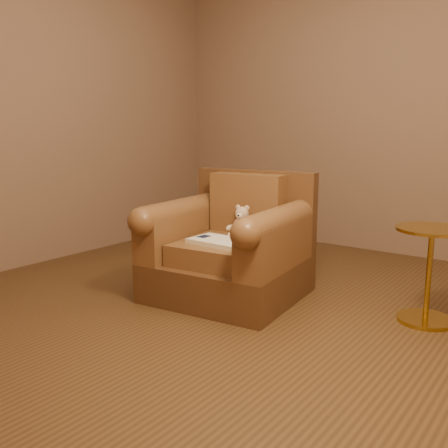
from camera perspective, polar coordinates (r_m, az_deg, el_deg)
The scene contains 6 objects.
floor at distance 3.40m, azimuth 1.61°, elevation -9.06°, with size 4.00×4.00×0.00m, color #53371C.
room at distance 3.24m, azimuth 1.78°, elevation 20.76°, with size 4.02×4.02×2.71m.
armchair at distance 3.49m, azimuth 0.81°, elevation -2.86°, with size 1.04×0.99×0.85m.
teddy_bear at distance 3.50m, azimuth 1.94°, elevation -0.06°, with size 0.16×0.19×0.23m.
guidebook at distance 3.28m, azimuth -0.29°, elevation -2.05°, with size 0.42×0.26×0.03m.
side_table at distance 3.24m, azimuth 22.38°, elevation -5.08°, with size 0.42×0.42×0.58m.
Camera 1 is at (1.82, -2.62, 1.16)m, focal length 40.00 mm.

